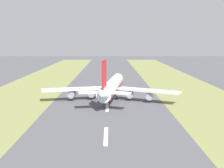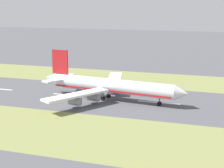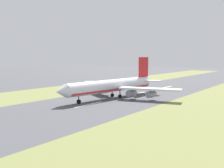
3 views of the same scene
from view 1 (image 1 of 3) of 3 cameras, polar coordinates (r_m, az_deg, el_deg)
The scene contains 7 objects.
ground_plane at distance 148.63m, azimuth -0.82°, elevation -2.83°, with size 800.00×800.00×0.00m, color #4C4C51.
grass_median_west at distance 155.67m, azimuth -17.64°, elevation -2.72°, with size 40.00×600.00×0.01m, color olive.
grass_median_east at distance 154.92m, azimuth 16.09°, elevation -2.70°, with size 40.00×600.00×0.01m, color olive.
centreline_dash_near at distance 93.27m, azimuth -1.12°, elevation -9.47°, with size 1.20×18.00×0.01m, color silver.
centreline_dash_mid at distance 131.96m, azimuth -0.88°, elevation -4.23°, with size 1.20×18.00×0.01m, color silver.
centreline_dash_far at distance 171.26m, azimuth -0.75°, elevation -1.38°, with size 1.20×18.00×0.01m, color silver.
airplane_main_jet at distance 148.69m, azimuth -0.09°, elevation -0.48°, with size 63.63×67.16×20.20m.
Camera 1 is at (1.29, -145.95, 28.10)m, focal length 50.00 mm.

